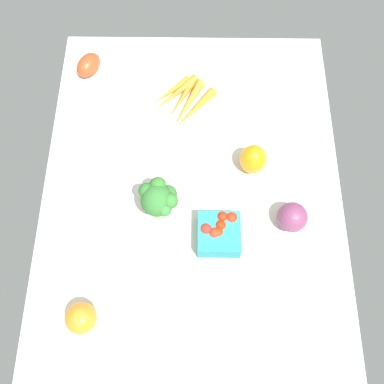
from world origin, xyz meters
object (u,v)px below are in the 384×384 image
carrot_bunch (184,100)px  heirloom_tomato_orange (81,318)px  broccoli_head (159,199)px  red_onion_center (292,217)px  berry_basket (219,233)px  roma_tomato (89,65)px  bell_pepper_orange (253,159)px

carrot_bunch → heirloom_tomato_orange: size_ratio=2.67×
broccoli_head → red_onion_center: 32.24cm
berry_basket → roma_tomato: (49.97, 36.45, -0.11)cm
berry_basket → roma_tomato: bearing=36.1°
heirloom_tomato_orange → carrot_bunch: bearing=-19.8°
heirloom_tomato_orange → red_onion_center: 53.87cm
carrot_bunch → heirloom_tomato_orange: (-59.58, 21.41, 2.27)cm
heirloom_tomato_orange → red_onion_center: red_onion_center is taller
red_onion_center → carrot_bunch: bearing=37.1°
heirloom_tomato_orange → bell_pepper_orange: (39.58, -39.38, 0.74)cm
carrot_bunch → berry_basket: (-39.23, -9.14, 1.64)cm
carrot_bunch → bell_pepper_orange: bell_pepper_orange is taller
heirloom_tomato_orange → berry_basket: bearing=-56.3°
roma_tomato → red_onion_center: red_onion_center is taller
carrot_bunch → berry_basket: bearing=-166.9°
heirloom_tomato_orange → bell_pepper_orange: bell_pepper_orange is taller
heirloom_tomato_orange → roma_tomato: size_ratio=0.85×
bell_pepper_orange → red_onion_center: bell_pepper_orange is taller
heirloom_tomato_orange → broccoli_head: (26.75, -16.28, 4.37)cm
carrot_bunch → roma_tomato: bearing=68.5°
heirloom_tomato_orange → roma_tomato: bearing=4.8°
carrot_bunch → red_onion_center: (-35.40, -26.73, 2.46)cm
bell_pepper_orange → broccoli_head: (-12.83, 23.10, 3.63)cm
bell_pepper_orange → heirloom_tomato_orange: bearing=135.1°
carrot_bunch → broccoli_head: bearing=171.1°
broccoli_head → roma_tomato: broccoli_head is taller
broccoli_head → bell_pepper_orange: bearing=-61.0°
carrot_bunch → berry_basket: size_ratio=1.84×
bell_pepper_orange → red_onion_center: (-15.40, -8.76, -0.55)cm
carrot_bunch → roma_tomato: (10.73, 27.31, 1.53)cm
bell_pepper_orange → broccoli_head: broccoli_head is taller
carrot_bunch → bell_pepper_orange: 27.05cm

